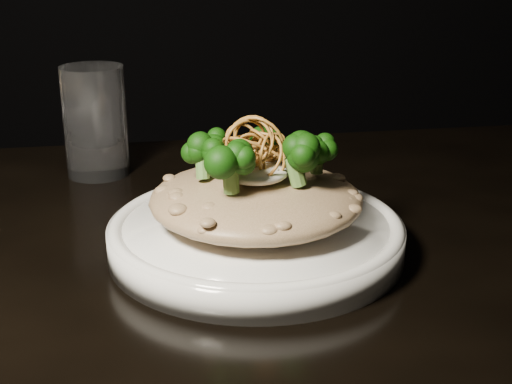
{
  "coord_description": "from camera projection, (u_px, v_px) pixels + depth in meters",
  "views": [
    {
      "loc": [
        -0.03,
        -0.52,
        1.01
      ],
      "look_at": [
        0.06,
        0.04,
        0.81
      ],
      "focal_mm": 50.0,
      "sensor_mm": 36.0,
      "label": 1
    }
  ],
  "objects": [
    {
      "name": "cheese",
      "position": [
        256.0,
        172.0,
        0.59
      ],
      "size": [
        0.06,
        0.06,
        0.02
      ],
      "primitive_type": "ellipsoid",
      "color": "silver",
      "rests_on": "risotto"
    },
    {
      "name": "plate",
      "position": [
        256.0,
        237.0,
        0.62
      ],
      "size": [
        0.26,
        0.26,
        0.03
      ],
      "primitive_type": "cylinder",
      "color": "white",
      "rests_on": "table"
    },
    {
      "name": "shallots",
      "position": [
        257.0,
        141.0,
        0.59
      ],
      "size": [
        0.05,
        0.05,
        0.03
      ],
      "primitive_type": null,
      "color": "brown",
      "rests_on": "cheese"
    },
    {
      "name": "drinking_glass",
      "position": [
        95.0,
        121.0,
        0.8
      ],
      "size": [
        0.08,
        0.08,
        0.12
      ],
      "primitive_type": "cylinder",
      "rotation": [
        0.0,
        0.0,
        -0.19
      ],
      "color": "white",
      "rests_on": "table"
    },
    {
      "name": "risotto",
      "position": [
        256.0,
        199.0,
        0.61
      ],
      "size": [
        0.18,
        0.18,
        0.04
      ],
      "primitive_type": "ellipsoid",
      "color": "brown",
      "rests_on": "plate"
    },
    {
      "name": "table",
      "position": [
        191.0,
        362.0,
        0.61
      ],
      "size": [
        1.1,
        0.8,
        0.75
      ],
      "color": "black",
      "rests_on": "ground"
    },
    {
      "name": "broccoli",
      "position": [
        258.0,
        155.0,
        0.6
      ],
      "size": [
        0.11,
        0.11,
        0.04
      ],
      "primitive_type": null,
      "color": "black",
      "rests_on": "risotto"
    }
  ]
}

